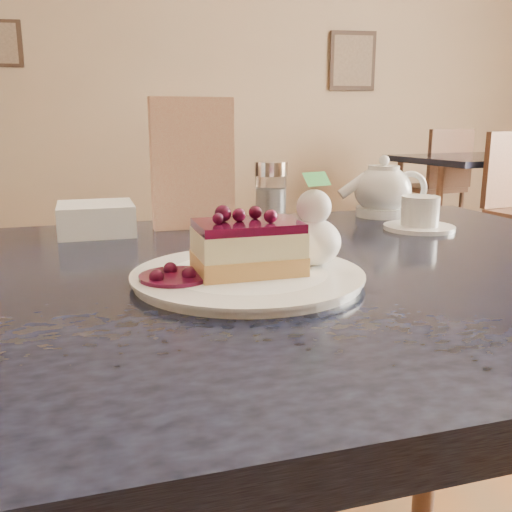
{
  "coord_description": "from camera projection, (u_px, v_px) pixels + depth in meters",
  "views": [
    {
      "loc": [
        -0.01,
        -0.63,
        1.03
      ],
      "look_at": [
        0.09,
        -0.0,
        0.88
      ],
      "focal_mm": 40.0,
      "sensor_mm": 36.0,
      "label": 1
    }
  ],
  "objects": [
    {
      "name": "main_table",
      "position": [
        237.0,
        330.0,
        0.81
      ],
      "size": [
        1.45,
        1.07,
        0.83
      ],
      "rotation": [
        0.0,
        0.0,
        0.14
      ],
      "color": "black",
      "rests_on": "ground"
    },
    {
      "name": "dessert_plate",
      "position": [
        248.0,
        277.0,
        0.73
      ],
      "size": [
        0.29,
        0.29,
        0.01
      ],
      "primitive_type": "cylinder",
      "color": "white",
      "rests_on": "main_table"
    },
    {
      "name": "cheesecake_slice",
      "position": [
        248.0,
        247.0,
        0.72
      ],
      "size": [
        0.15,
        0.11,
        0.07
      ],
      "rotation": [
        0.0,
        0.0,
        0.14
      ],
      "color": "tan",
      "rests_on": "dessert_plate"
    },
    {
      "name": "whipped_cream",
      "position": [
        313.0,
        242.0,
        0.76
      ],
      "size": [
        0.07,
        0.07,
        0.07
      ],
      "color": "white",
      "rests_on": "dessert_plate"
    },
    {
      "name": "berry_sauce",
      "position": [
        175.0,
        277.0,
        0.7
      ],
      "size": [
        0.09,
        0.09,
        0.01
      ],
      "primitive_type": "cylinder",
      "color": "#42051A",
      "rests_on": "dessert_plate"
    },
    {
      "name": "tea_set",
      "position": [
        389.0,
        196.0,
        1.19
      ],
      "size": [
        0.19,
        0.29,
        0.12
      ],
      "color": "white",
      "rests_on": "main_table"
    },
    {
      "name": "menu_card",
      "position": [
        193.0,
        164.0,
        1.07
      ],
      "size": [
        0.16,
        0.06,
        0.24
      ],
      "primitive_type": "cube",
      "rotation": [
        0.0,
        0.0,
        0.14
      ],
      "color": "beige",
      "rests_on": "main_table"
    },
    {
      "name": "sugar_shaker",
      "position": [
        271.0,
        191.0,
        1.15
      ],
      "size": [
        0.07,
        0.07,
        0.12
      ],
      "color": "white",
      "rests_on": "main_table"
    },
    {
      "name": "napkin_stack",
      "position": [
        96.0,
        218.0,
        1.04
      ],
      "size": [
        0.15,
        0.15,
        0.06
      ],
      "primitive_type": "cube",
      "rotation": [
        0.0,
        0.0,
        0.14
      ],
      "color": "white",
      "rests_on": "main_table"
    },
    {
      "name": "bg_table_far_right",
      "position": [
        469.0,
        252.0,
        4.27
      ],
      "size": [
        1.24,
        1.91,
        1.27
      ],
      "rotation": [
        0.0,
        0.0,
        0.28
      ],
      "color": "black",
      "rests_on": "ground"
    }
  ]
}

